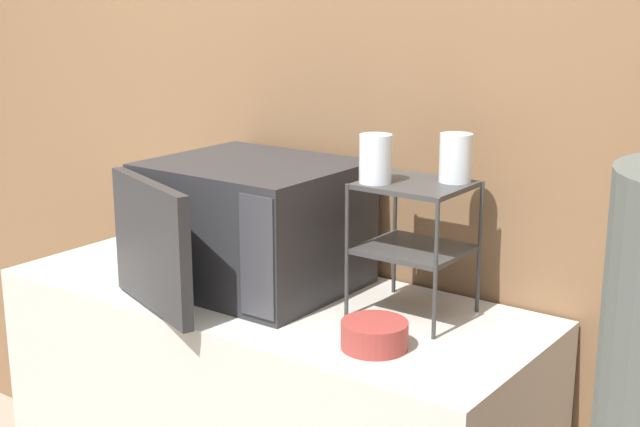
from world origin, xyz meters
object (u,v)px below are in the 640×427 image
object	(u,v)px
glass_front_left	(375,159)
glass_back_right	(456,158)
dish_rack	(414,221)
microwave	(248,225)
bowl	(374,335)

from	to	relation	value
glass_front_left	glass_back_right	size ratio (longest dim) A/B	1.00
dish_rack	glass_back_right	bearing A→B (deg)	41.97
microwave	dish_rack	size ratio (longest dim) A/B	1.81
dish_rack	bowl	world-z (taller)	dish_rack
glass_front_left	dish_rack	bearing A→B (deg)	37.23
glass_front_left	bowl	size ratio (longest dim) A/B	0.77
microwave	bowl	bearing A→B (deg)	-17.41
microwave	glass_front_left	size ratio (longest dim) A/B	5.19
dish_rack	glass_front_left	size ratio (longest dim) A/B	2.87
glass_back_right	bowl	bearing A→B (deg)	-95.64
dish_rack	bowl	size ratio (longest dim) A/B	2.19
microwave	dish_rack	world-z (taller)	microwave
bowl	glass_back_right	bearing A→B (deg)	84.36
dish_rack	glass_front_left	bearing A→B (deg)	-142.77
glass_front_left	glass_back_right	world-z (taller)	same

